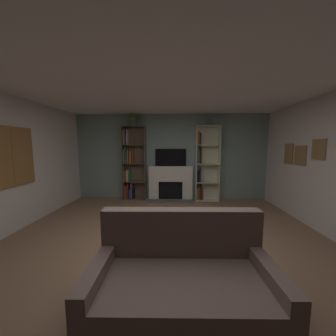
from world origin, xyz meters
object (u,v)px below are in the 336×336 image
Objects in this scene: fireplace at (171,182)px; bookshelf_left at (132,166)px; couch at (182,285)px; potted_plant at (133,120)px; tv at (171,157)px; bookshelf_right at (204,166)px; vase_with_flowers at (208,121)px.

bookshelf_left reaches higher than fireplace.
potted_plant is at bearing 108.81° from couch.
bookshelf_left reaches higher than tv.
bookshelf_right reaches higher than fireplace.
couch is at bearing -100.89° from bookshelf_right.
vase_with_flowers reaches higher than bookshelf_left.
potted_plant is 0.20× the size of couch.
couch is (1.43, -3.99, -0.74)m from bookshelf_left.
vase_with_flowers is at bearing -1.36° from bookshelf_left.
couch is (-0.77, -3.98, -0.75)m from bookshelf_right.
vase_with_flowers reaches higher than potted_plant.
bookshelf_left is at bearing 148.03° from potted_plant.
tv is 1.04m from bookshelf_right.
bookshelf_left is at bearing 179.69° from bookshelf_right.
potted_plant reaches higher than tv.
vase_with_flowers is 0.20× the size of couch.
vase_with_flowers reaches higher than tv.
potted_plant is 0.99× the size of vase_with_flowers.
tv is 4.18m from couch.
vase_with_flowers is (2.19, -0.00, -0.05)m from potted_plant.
potted_plant is at bearing -31.97° from bookshelf_left.
bookshelf_right is at bearing 79.11° from couch.
bookshelf_left is 4.30m from couch.
tv is at bearing 175.61° from bookshelf_right.
vase_with_flowers is at bearing 77.78° from couch.
fireplace is at bearing 93.51° from couch.
tv is 1.53m from vase_with_flowers.
couch is at bearing -70.32° from bookshelf_left.
fireplace is 0.81× the size of couch.
bookshelf_right is 1.27× the size of couch.
vase_with_flowers is at bearing -2.19° from fireplace.
potted_plant is (-1.10, -0.12, 1.11)m from tv.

